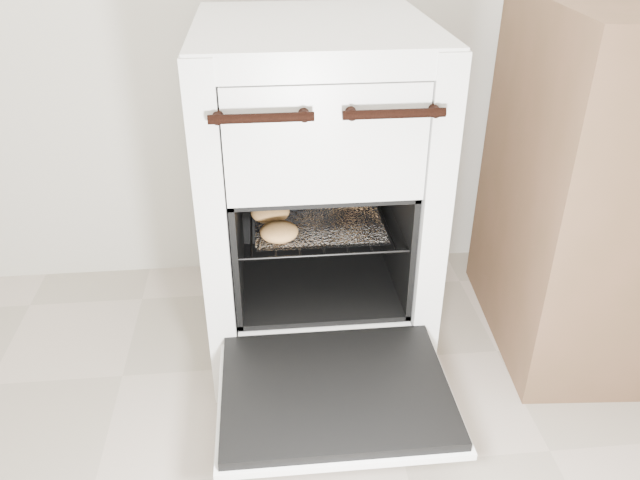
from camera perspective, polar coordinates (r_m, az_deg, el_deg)
The scene contains 5 objects.
stove at distance 1.59m, azimuth -0.47°, elevation 3.77°, with size 0.54×0.61×0.83m.
oven_door at distance 1.35m, azimuth 1.41°, elevation -13.69°, with size 0.49×0.38×0.03m.
oven_rack at distance 1.55m, azimuth -0.26°, elevation 2.06°, with size 0.40×0.38×0.01m.
foil_sheet at distance 1.53m, azimuth -0.20°, elevation 1.92°, with size 0.31×0.27×0.01m, color white.
baked_rolls at distance 1.51m, azimuth -1.80°, elevation 2.59°, with size 0.33×0.29×0.05m.
Camera 1 is at (-0.28, -0.23, 1.11)m, focal length 35.00 mm.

